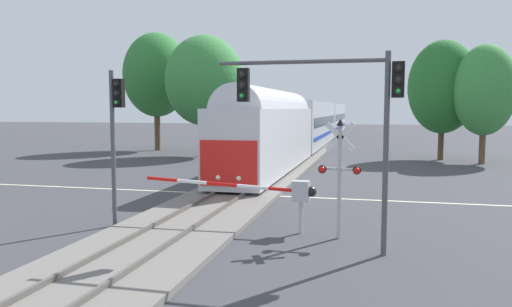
{
  "coord_description": "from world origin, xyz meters",
  "views": [
    {
      "loc": [
        6.54,
        -22.98,
        4.23
      ],
      "look_at": [
        0.88,
        0.52,
        2.0
      ],
      "focal_mm": 34.36,
      "sensor_mm": 36.0,
      "label": 1
    }
  ],
  "objects_px": {
    "traffic_signal_median": "(115,123)",
    "oak_far_right": "(443,87)",
    "commuter_train": "(312,122)",
    "oak_behind_train": "(204,81)",
    "pine_left_background": "(156,75)",
    "maple_right_background": "(485,90)",
    "crossing_gate_near": "(280,191)",
    "traffic_signal_near_right": "(336,102)",
    "crossing_signal_mast": "(340,166)"
  },
  "relations": [
    {
      "from": "pine_left_background",
      "to": "maple_right_background",
      "type": "height_order",
      "value": "pine_left_background"
    },
    {
      "from": "crossing_gate_near",
      "to": "crossing_signal_mast",
      "type": "distance_m",
      "value": 2.27
    },
    {
      "from": "commuter_train",
      "to": "oak_behind_train",
      "type": "height_order",
      "value": "oak_behind_train"
    },
    {
      "from": "oak_far_right",
      "to": "maple_right_background",
      "type": "height_order",
      "value": "oak_far_right"
    },
    {
      "from": "crossing_gate_near",
      "to": "oak_far_right",
      "type": "relative_size",
      "value": 0.63
    },
    {
      "from": "traffic_signal_near_right",
      "to": "maple_right_background",
      "type": "xyz_separation_m",
      "value": [
        9.15,
        25.99,
        1.17
      ]
    },
    {
      "from": "crossing_gate_near",
      "to": "oak_behind_train",
      "type": "relative_size",
      "value": 0.58
    },
    {
      "from": "pine_left_background",
      "to": "oak_far_right",
      "type": "bearing_deg",
      "value": -6.69
    },
    {
      "from": "traffic_signal_median",
      "to": "maple_right_background",
      "type": "relative_size",
      "value": 0.61
    },
    {
      "from": "pine_left_background",
      "to": "crossing_signal_mast",
      "type": "bearing_deg",
      "value": -55.92
    },
    {
      "from": "crossing_gate_near",
      "to": "pine_left_background",
      "type": "xyz_separation_m",
      "value": [
        -18.23,
        29.57,
        6.13
      ]
    },
    {
      "from": "traffic_signal_median",
      "to": "maple_right_background",
      "type": "bearing_deg",
      "value": 55.45
    },
    {
      "from": "commuter_train",
      "to": "maple_right_background",
      "type": "relative_size",
      "value": 7.47
    },
    {
      "from": "crossing_gate_near",
      "to": "oak_behind_train",
      "type": "bearing_deg",
      "value": 114.83
    },
    {
      "from": "traffic_signal_near_right",
      "to": "oak_behind_train",
      "type": "distance_m",
      "value": 29.93
    },
    {
      "from": "oak_far_right",
      "to": "crossing_gate_near",
      "type": "bearing_deg",
      "value": -107.75
    },
    {
      "from": "crossing_gate_near",
      "to": "oak_far_right",
      "type": "height_order",
      "value": "oak_far_right"
    },
    {
      "from": "crossing_signal_mast",
      "to": "traffic_signal_near_right",
      "type": "relative_size",
      "value": 0.67
    },
    {
      "from": "crossing_gate_near",
      "to": "traffic_signal_median",
      "type": "distance_m",
      "value": 6.27
    },
    {
      "from": "traffic_signal_near_right",
      "to": "traffic_signal_median",
      "type": "xyz_separation_m",
      "value": [
        -7.8,
        1.37,
        -0.7
      ]
    },
    {
      "from": "crossing_gate_near",
      "to": "maple_right_background",
      "type": "xyz_separation_m",
      "value": [
        11.15,
        24.05,
        4.17
      ]
    },
    {
      "from": "oak_far_right",
      "to": "traffic_signal_near_right",
      "type": "bearing_deg",
      "value": -102.83
    },
    {
      "from": "traffic_signal_near_right",
      "to": "oak_behind_train",
      "type": "bearing_deg",
      "value": 116.75
    },
    {
      "from": "traffic_signal_near_right",
      "to": "crossing_signal_mast",
      "type": "bearing_deg",
      "value": 88.92
    },
    {
      "from": "crossing_gate_near",
      "to": "oak_far_right",
      "type": "bearing_deg",
      "value": 72.25
    },
    {
      "from": "crossing_gate_near",
      "to": "crossing_signal_mast",
      "type": "bearing_deg",
      "value": -10.46
    },
    {
      "from": "crossing_signal_mast",
      "to": "oak_behind_train",
      "type": "relative_size",
      "value": 0.37
    },
    {
      "from": "pine_left_background",
      "to": "commuter_train",
      "type": "bearing_deg",
      "value": 27.01
    },
    {
      "from": "oak_behind_train",
      "to": "maple_right_background",
      "type": "relative_size",
      "value": 1.17
    },
    {
      "from": "maple_right_background",
      "to": "traffic_signal_near_right",
      "type": "bearing_deg",
      "value": -109.4
    },
    {
      "from": "traffic_signal_median",
      "to": "crossing_gate_near",
      "type": "bearing_deg",
      "value": 5.57
    },
    {
      "from": "commuter_train",
      "to": "oak_behind_train",
      "type": "bearing_deg",
      "value": -122.78
    },
    {
      "from": "traffic_signal_median",
      "to": "pine_left_background",
      "type": "height_order",
      "value": "pine_left_background"
    },
    {
      "from": "oak_far_right",
      "to": "pine_left_background",
      "type": "relative_size",
      "value": 0.83
    },
    {
      "from": "crossing_signal_mast",
      "to": "traffic_signal_near_right",
      "type": "distance_m",
      "value": 2.57
    },
    {
      "from": "oak_far_right",
      "to": "pine_left_background",
      "type": "distance_m",
      "value": 26.92
    },
    {
      "from": "crossing_gate_near",
      "to": "pine_left_background",
      "type": "height_order",
      "value": "pine_left_background"
    },
    {
      "from": "pine_left_background",
      "to": "maple_right_background",
      "type": "relative_size",
      "value": 1.3
    },
    {
      "from": "oak_far_right",
      "to": "maple_right_background",
      "type": "distance_m",
      "value": 3.62
    },
    {
      "from": "crossing_signal_mast",
      "to": "pine_left_background",
      "type": "bearing_deg",
      "value": 124.08
    },
    {
      "from": "crossing_gate_near",
      "to": "commuter_train",
      "type": "bearing_deg",
      "value": 95.34
    },
    {
      "from": "commuter_train",
      "to": "maple_right_background",
      "type": "height_order",
      "value": "maple_right_background"
    },
    {
      "from": "oak_far_right",
      "to": "maple_right_background",
      "type": "bearing_deg",
      "value": -41.68
    },
    {
      "from": "traffic_signal_near_right",
      "to": "oak_behind_train",
      "type": "xyz_separation_m",
      "value": [
        -13.44,
        26.66,
        2.22
      ]
    },
    {
      "from": "traffic_signal_median",
      "to": "oak_far_right",
      "type": "bearing_deg",
      "value": 62.16
    },
    {
      "from": "pine_left_background",
      "to": "traffic_signal_median",
      "type": "bearing_deg",
      "value": -67.59
    },
    {
      "from": "crossing_signal_mast",
      "to": "oak_behind_train",
      "type": "distance_m",
      "value": 28.8
    },
    {
      "from": "commuter_train",
      "to": "pine_left_background",
      "type": "relative_size",
      "value": 5.75
    },
    {
      "from": "crossing_gate_near",
      "to": "traffic_signal_median",
      "type": "height_order",
      "value": "traffic_signal_median"
    },
    {
      "from": "maple_right_background",
      "to": "traffic_signal_median",
      "type": "bearing_deg",
      "value": -124.55
    }
  ]
}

